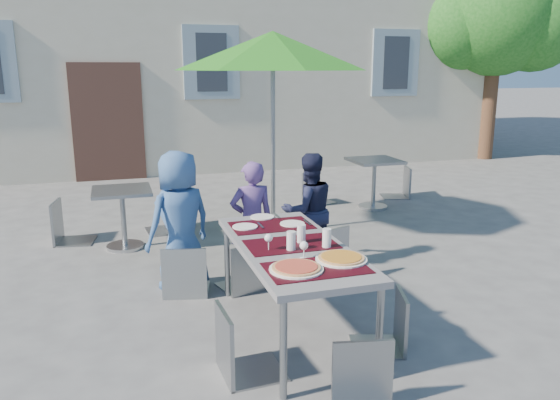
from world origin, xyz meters
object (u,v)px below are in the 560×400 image
object	(u,v)px
dining_table	(291,251)
bg_chair_r_0	(171,185)
chair_3	(238,302)
child_1	(252,221)
chair_1	(245,238)
chair_4	(391,288)
cafe_table_1	(374,175)
child_0	(180,222)
chair_2	(324,221)
chair_0	(184,240)
cafe_table_0	(123,209)
bg_chair_l_1	(315,171)
pizza_near_right	(341,258)
pizza_near_left	(296,268)
patio_umbrella	(273,53)
bg_chair_l_0	(63,196)
child_2	(309,210)
bg_chair_r_1	(402,164)
chair_5	(368,341)

from	to	relation	value
dining_table	bg_chair_r_0	world-z (taller)	bg_chair_r_0
chair_3	child_1	bearing A→B (deg)	72.47
chair_1	chair_4	world-z (taller)	chair_1
chair_4	cafe_table_1	distance (m)	4.35
dining_table	chair_1	bearing A→B (deg)	98.67
child_0	chair_2	size ratio (longest dim) A/B	1.29
chair_0	bg_chair_r_0	bearing A→B (deg)	86.69
bg_chair_r_0	chair_2	bearing A→B (deg)	-60.38
chair_0	cafe_table_0	bearing A→B (deg)	107.20
chair_3	bg_chair_l_1	world-z (taller)	chair_3
pizza_near_right	pizza_near_left	bearing A→B (deg)	-166.31
patio_umbrella	bg_chair_l_0	distance (m)	3.09
chair_4	cafe_table_0	bearing A→B (deg)	120.86
child_0	pizza_near_right	bearing A→B (deg)	96.07
child_2	patio_umbrella	bearing A→B (deg)	-93.05
child_1	pizza_near_left	bearing A→B (deg)	83.96
cafe_table_0	bg_chair_l_1	distance (m)	3.27
cafe_table_0	cafe_table_1	bearing A→B (deg)	12.74
chair_0	bg_chair_r_0	world-z (taller)	bg_chair_r_0
pizza_near_right	cafe_table_0	distance (m)	3.42
cafe_table_0	bg_chair_l_0	bearing A→B (deg)	146.88
chair_3	cafe_table_1	world-z (taller)	chair_3
child_1	chair_1	xyz separation A→B (m)	(-0.14, -0.27, -0.08)
patio_umbrella	bg_chair_r_1	world-z (taller)	patio_umbrella
chair_2	bg_chair_l_0	xyz separation A→B (m)	(-2.57, 2.10, -0.04)
chair_0	chair_3	xyz separation A→B (m)	(0.16, -1.50, 0.00)
chair_0	chair_3	world-z (taller)	chair_3
pizza_near_right	chair_5	distance (m)	0.80
pizza_near_right	bg_chair_r_1	distance (m)	5.39
pizza_near_left	chair_4	size ratio (longest dim) A/B	0.44
child_2	chair_4	bearing A→B (deg)	85.22
chair_4	bg_chair_l_1	distance (m)	4.62
chair_2	chair_4	bearing A→B (deg)	-91.66
child_1	chair_4	xyz separation A→B (m)	(0.64, -1.69, -0.12)
child_2	chair_0	world-z (taller)	child_2
pizza_near_left	bg_chair_r_0	world-z (taller)	bg_chair_r_0
chair_2	cafe_table_1	xyz separation A→B (m)	(1.81, 2.49, -0.10)
chair_4	bg_chair_r_0	size ratio (longest dim) A/B	0.82
child_2	chair_2	distance (m)	0.44
child_2	bg_chair_r_0	world-z (taller)	child_2
chair_2	bg_chair_r_1	distance (m)	3.97
cafe_table_1	bg_chair_r_1	distance (m)	0.93
chair_1	cafe_table_1	world-z (taller)	chair_1
chair_0	cafe_table_0	xyz separation A→B (m)	(-0.50, 1.63, -0.07)
dining_table	child_2	world-z (taller)	child_2
child_2	chair_2	xyz separation A→B (m)	(0.01, -0.44, 0.01)
chair_5	bg_chair_l_1	distance (m)	5.46
pizza_near_left	chair_5	world-z (taller)	chair_5
pizza_near_right	chair_3	xyz separation A→B (m)	(-0.78, -0.05, -0.22)
chair_3	patio_umbrella	xyz separation A→B (m)	(1.20, 3.19, 1.72)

